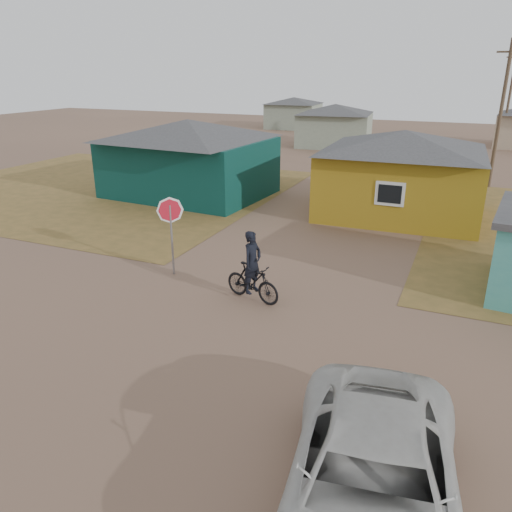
{
  "coord_description": "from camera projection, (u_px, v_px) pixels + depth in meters",
  "views": [
    {
      "loc": [
        5.41,
        -9.63,
        6.51
      ],
      "look_at": [
        -0.05,
        3.0,
        1.3
      ],
      "focal_mm": 35.0,
      "sensor_mm": 36.0,
      "label": 1
    }
  ],
  "objects": [
    {
      "name": "utility_pole_far",
      "position": [
        509.0,
        98.0,
        40.95
      ],
      "size": [
        1.4,
        0.2,
        8.0
      ],
      "color": "brown",
      "rests_on": "ground"
    },
    {
      "name": "grass_nw",
      "position": [
        104.0,
        187.0,
        28.94
      ],
      "size": [
        20.0,
        18.0,
        0.0
      ],
      "primitive_type": "cube",
      "color": "olive",
      "rests_on": "ground"
    },
    {
      "name": "cyclist",
      "position": [
        252.0,
        276.0,
        14.66
      ],
      "size": [
        1.97,
        0.99,
        2.15
      ],
      "color": "black",
      "rests_on": "ground"
    },
    {
      "name": "vehicle",
      "position": [
        372.0,
        487.0,
        7.27
      ],
      "size": [
        3.39,
        5.94,
        1.56
      ],
      "primitive_type": "imported",
      "rotation": [
        0.0,
        0.0,
        0.15
      ],
      "color": "beige",
      "rests_on": "ground"
    },
    {
      "name": "house_teal",
      "position": [
        189.0,
        157.0,
        26.6
      ],
      "size": [
        8.93,
        7.08,
        4.0
      ],
      "color": "#08312C",
      "rests_on": "ground"
    },
    {
      "name": "house_yellow",
      "position": [
        401.0,
        172.0,
        22.96
      ],
      "size": [
        7.72,
        6.76,
        3.9
      ],
      "color": "#9A7617",
      "rests_on": "ground"
    },
    {
      "name": "house_pale_west",
      "position": [
        335.0,
        125.0,
        43.34
      ],
      "size": [
        7.04,
        6.15,
        3.6
      ],
      "color": "gray",
      "rests_on": "ground"
    },
    {
      "name": "house_pale_north",
      "position": [
        294.0,
        112.0,
        56.65
      ],
      "size": [
        6.28,
        5.81,
        3.4
      ],
      "color": "gray",
      "rests_on": "ground"
    },
    {
      "name": "ground",
      "position": [
        211.0,
        343.0,
        12.58
      ],
      "size": [
        120.0,
        120.0,
        0.0
      ],
      "primitive_type": "plane",
      "color": "brown"
    },
    {
      "name": "stop_sign",
      "position": [
        171.0,
        219.0,
        16.11
      ],
      "size": [
        0.85,
        0.26,
        2.66
      ],
      "color": "gray",
      "rests_on": "ground"
    },
    {
      "name": "utility_pole_near",
      "position": [
        501.0,
        113.0,
        27.59
      ],
      "size": [
        1.4,
        0.2,
        8.0
      ],
      "color": "brown",
      "rests_on": "ground"
    }
  ]
}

